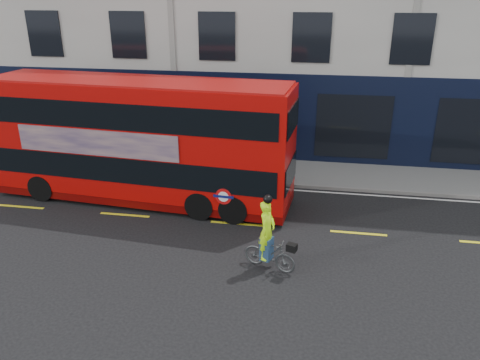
# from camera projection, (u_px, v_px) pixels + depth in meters

# --- Properties ---
(ground) EXTENTS (120.00, 120.00, 0.00)m
(ground) POSITION_uv_depth(u_px,v_px,m) (107.00, 235.00, 15.02)
(ground) COLOR black
(ground) RESTS_ON ground
(pavement) EXTENTS (60.00, 3.00, 0.12)m
(pavement) POSITION_uv_depth(u_px,v_px,m) (169.00, 165.00, 20.94)
(pavement) COLOR slate
(pavement) RESTS_ON ground
(kerb) EXTENTS (60.00, 0.12, 0.13)m
(kerb) POSITION_uv_depth(u_px,v_px,m) (158.00, 177.00, 19.56)
(kerb) COLOR slate
(kerb) RESTS_ON ground
(road_edge_line) EXTENTS (58.00, 0.10, 0.01)m
(road_edge_line) POSITION_uv_depth(u_px,v_px,m) (155.00, 181.00, 19.31)
(road_edge_line) COLOR silver
(road_edge_line) RESTS_ON ground
(lane_dashes) EXTENTS (58.00, 0.12, 0.01)m
(lane_dashes) POSITION_uv_depth(u_px,v_px,m) (125.00, 215.00, 16.39)
(lane_dashes) COLOR yellow
(lane_dashes) RESTS_ON ground
(bus) EXTENTS (11.22, 3.42, 4.46)m
(bus) POSITION_uv_depth(u_px,v_px,m) (141.00, 140.00, 16.87)
(bus) COLOR #BA0907
(bus) RESTS_ON ground
(cyclist) EXTENTS (1.61, 0.92, 2.25)m
(cyclist) POSITION_uv_depth(u_px,v_px,m) (269.00, 244.00, 12.96)
(cyclist) COLOR #444749
(cyclist) RESTS_ON ground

